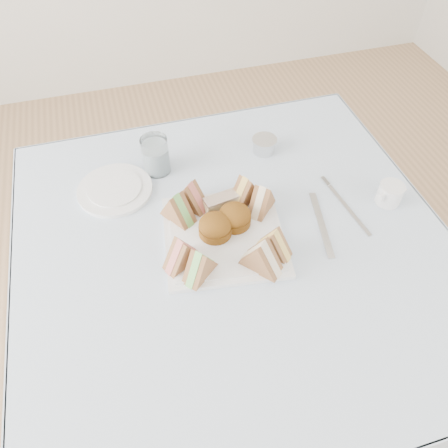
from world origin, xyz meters
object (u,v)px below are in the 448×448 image
object	(u,v)px
serving_plate	(224,236)
water_glass	(156,155)
creamer_jug	(390,194)
table	(233,321)

from	to	relation	value
serving_plate	water_glass	bearing A→B (deg)	119.05
water_glass	creamer_jug	world-z (taller)	water_glass
serving_plate	creamer_jug	bearing A→B (deg)	7.86
water_glass	creamer_jug	bearing A→B (deg)	-27.27
table	serving_plate	bearing A→B (deg)	129.73
serving_plate	creamer_jug	world-z (taller)	creamer_jug
serving_plate	creamer_jug	distance (m)	0.44
table	water_glass	bearing A→B (deg)	112.93
water_glass	creamer_jug	xyz separation A→B (m)	(0.54, -0.28, -0.02)
creamer_jug	serving_plate	bearing A→B (deg)	158.14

